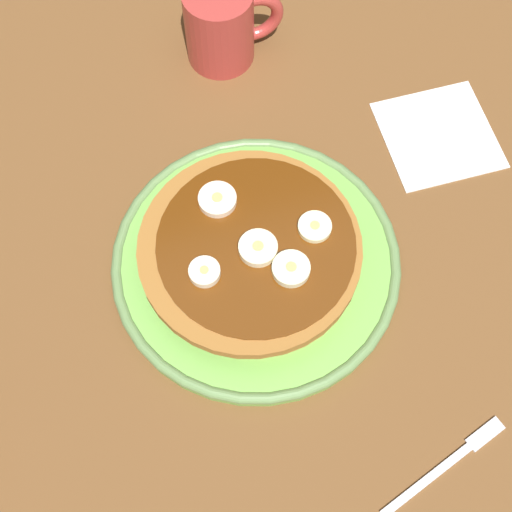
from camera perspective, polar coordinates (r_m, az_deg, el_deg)
name	(u,v)px	position (r cm, az deg, el deg)	size (l,w,h in cm)	color
ground_plane	(256,273)	(70.63, 0.00, -1.32)	(140.00, 140.00, 3.00)	brown
plate	(256,262)	(68.38, 0.00, -0.50)	(26.68, 26.68, 1.78)	#72B74C
pancake_stack	(254,252)	(66.30, -0.15, 0.30)	(20.02, 20.29, 3.46)	#B97E3D
banana_slice_0	(253,250)	(64.16, -0.24, 0.48)	(3.44, 3.44, 1.04)	#F3E6B6
banana_slice_1	(291,269)	(63.49, 2.71, -1.01)	(3.32, 3.32, 1.02)	#ECEBBA
banana_slice_2	(205,272)	(63.44, -3.98, -1.25)	(2.74, 2.74, 1.04)	#F5E8C3
banana_slice_3	(217,200)	(66.53, -2.98, 4.34)	(3.46, 3.46, 0.98)	#FCE3C1
banana_slice_4	(313,224)	(65.60, 4.44, 2.49)	(3.00, 3.00, 0.81)	#F7F3B7
coffee_mug	(223,23)	(79.36, -2.58, 17.43)	(10.42, 7.13, 8.83)	#B23833
napkin	(438,135)	(78.44, 13.85, 9.04)	(11.00, 11.00, 0.30)	white
fork	(451,461)	(65.93, 14.74, -15.02)	(12.62, 5.14, 0.50)	silver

